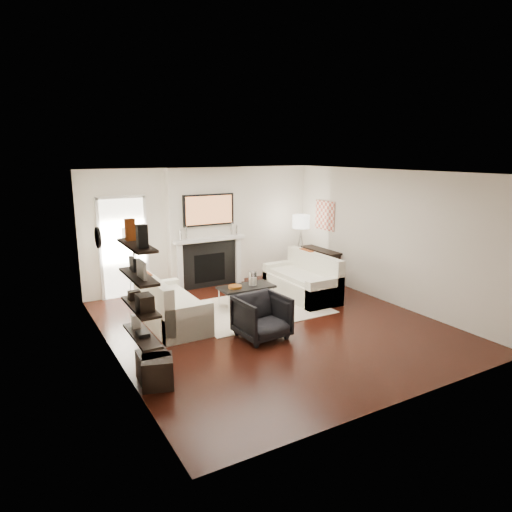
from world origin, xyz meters
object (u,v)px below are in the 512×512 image
armchair (262,315)px  ottoman_near (153,366)px  loveseat_right_base (301,287)px  lamp_right_shade (301,222)px  loveseat_left_base (172,313)px  lamp_left_shade (133,236)px  coffee_table (246,287)px

armchair → ottoman_near: bearing=-169.2°
loveseat_right_base → lamp_right_shade: lamp_right_shade is taller
loveseat_left_base → loveseat_right_base: (2.94, 0.16, 0.00)m
lamp_left_shade → lamp_right_shade: (3.90, -0.10, 0.00)m
loveseat_right_base → ottoman_near: bearing=-152.6°
armchair → lamp_right_shade: bearing=40.8°
loveseat_right_base → coffee_table: same height
loveseat_right_base → lamp_left_shade: (-3.23, 1.10, 1.24)m
coffee_table → ottoman_near: (-2.55, -2.05, -0.20)m
loveseat_right_base → coffee_table: bearing=177.8°
loveseat_right_base → armchair: armchair is taller
coffee_table → lamp_right_shade: 2.43m
coffee_table → ottoman_near: bearing=-141.2°
loveseat_left_base → coffee_table: size_ratio=1.64×
ottoman_near → armchair: bearing=14.6°
loveseat_left_base → lamp_right_shade: size_ratio=4.50×
ottoman_near → lamp_right_shade: bearing=33.5°
loveseat_left_base → armchair: bearing=-49.9°
loveseat_right_base → lamp_left_shade: bearing=161.2°
loveseat_left_base → armchair: size_ratio=2.26×
coffee_table → armchair: size_ratio=1.38×
coffee_table → lamp_right_shade: bearing=25.6°
loveseat_left_base → armchair: armchair is taller
armchair → ottoman_near: (-2.02, -0.53, -0.20)m
loveseat_left_base → coffee_table: 1.66m
armchair → ottoman_near: size_ratio=1.99×
ottoman_near → loveseat_left_base: bearing=63.5°
loveseat_right_base → lamp_right_shade: 1.73m
loveseat_right_base → lamp_right_shade: bearing=56.1°
loveseat_right_base → loveseat_left_base: bearing=-176.9°
loveseat_right_base → ottoman_near: 4.34m
loveseat_right_base → lamp_right_shade: (0.67, 1.00, 1.24)m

